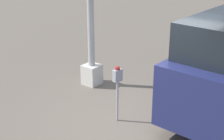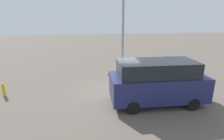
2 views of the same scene
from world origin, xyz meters
The scene contains 3 objects.
ground_plane centered at (0.00, 0.00, 0.00)m, with size 80.00×80.00×0.00m, color #60564C.
parking_meter_near centered at (-0.19, 0.46, 0.95)m, with size 0.22×0.15×1.29m.
lamp_post centered at (0.97, 2.25, 2.05)m, with size 0.44×0.44×5.85m.
Camera 1 is at (-5.46, -3.64, 3.83)m, focal length 55.00 mm.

